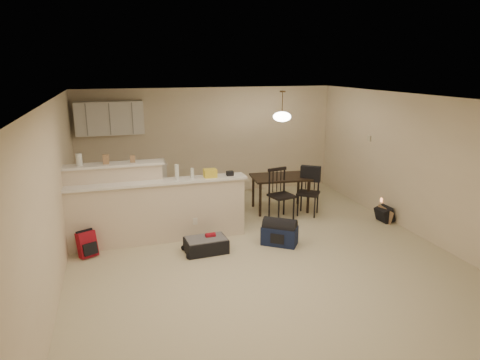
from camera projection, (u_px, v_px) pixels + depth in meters
name	position (u px, v px, depth m)	size (l,w,h in m)	color
room	(259.00, 178.00, 6.77)	(7.00, 7.02, 2.50)	beige
breakfast_bar	(143.00, 208.00, 7.35)	(3.08, 0.58, 1.39)	beige
upper_cabinets	(110.00, 118.00, 9.05)	(1.40, 0.34, 0.70)	white
kitchen_counter	(124.00, 185.00, 9.37)	(1.80, 0.60, 0.90)	white
thermostat	(369.00, 138.00, 8.97)	(0.02, 0.12, 0.12)	beige
jar	(79.00, 160.00, 6.98)	(0.10, 0.10, 0.20)	silver
cereal_box	(106.00, 159.00, 7.10)	(0.10, 0.07, 0.16)	#9E7751
small_box	(133.00, 159.00, 7.23)	(0.08, 0.06, 0.12)	#9E7751
bottle_a	(177.00, 172.00, 7.28)	(0.07, 0.07, 0.26)	silver
bottle_b	(192.00, 173.00, 7.36)	(0.06, 0.06, 0.18)	silver
bag_lump	(210.00, 173.00, 7.46)	(0.22, 0.18, 0.14)	#9E7751
pouch	(230.00, 173.00, 7.57)	(0.12, 0.10, 0.08)	#9E7751
dining_table	(280.00, 180.00, 8.96)	(1.25, 0.89, 0.74)	black
pendant_lamp	(282.00, 116.00, 8.61)	(0.36, 0.36, 0.62)	brown
dining_chair_near	(282.00, 194.00, 8.47)	(0.44, 0.42, 1.01)	black
dining_chair_far	(308.00, 192.00, 8.71)	(0.42, 0.40, 0.97)	black
suitcase	(206.00, 245.00, 7.04)	(0.68, 0.44, 0.23)	black
red_backpack	(87.00, 244.00, 6.85)	(0.27, 0.17, 0.41)	maroon
navy_duffel	(280.00, 235.00, 7.32)	(0.59, 0.32, 0.32)	#131D3D
black_daypack	(385.00, 214.00, 8.41)	(0.32, 0.23, 0.29)	black
cardboard_sheet	(384.00, 215.00, 8.36)	(0.38, 0.02, 0.29)	#9E7751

